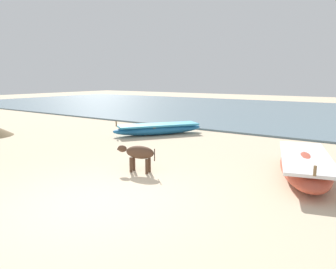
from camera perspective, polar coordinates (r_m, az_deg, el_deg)
The scene contains 5 objects.
ground at distance 6.26m, azimuth -12.96°, elevation -12.10°, with size 80.00×80.00×0.00m, color beige.
sea_water at distance 23.06m, azimuth 23.36°, elevation 3.69°, with size 60.00×20.00×0.08m, color slate.
fishing_boat_1 at distance 8.21m, azimuth 23.81°, elevation -5.14°, with size 2.08×3.88×0.75m.
fishing_boat_2 at distance 13.16m, azimuth -1.79°, elevation 1.06°, with size 2.99×3.69×0.64m.
calf_near_dark at distance 7.89m, azimuth -5.42°, elevation -3.44°, with size 1.04×0.47×0.68m.
Camera 1 is at (4.31, -3.89, 2.36)m, focal length 33.22 mm.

